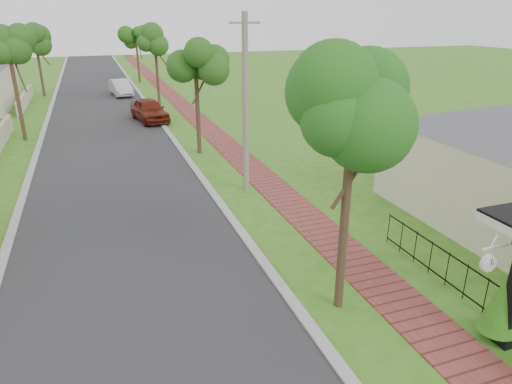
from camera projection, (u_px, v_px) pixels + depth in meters
ground at (302, 360)px, 9.74m from camera, size 160.00×160.00×0.00m
road at (108, 142)px, 26.32m from camera, size 7.00×120.00×0.02m
kerb_right at (171, 136)px, 27.46m from camera, size 0.30×120.00×0.10m
kerb_left at (39, 147)px, 25.17m from camera, size 0.30×120.00×0.10m
sidewalk at (213, 133)px, 28.28m from camera, size 1.50×120.00×0.03m
picket_fence at (486, 295)px, 11.08m from camera, size 0.03×8.02×1.00m
street_trees at (96, 51)px, 30.69m from camera, size 10.70×37.65×5.89m
parked_car_red at (149, 110)px, 31.02m from camera, size 2.48×4.66×1.51m
parked_car_white at (121, 88)px, 40.74m from camera, size 1.97×4.34×1.38m
near_tree at (352, 119)px, 9.84m from camera, size 2.34×2.34×6.00m
utility_pole at (245, 105)px, 17.86m from camera, size 1.20×0.24×6.98m
station_clock at (489, 262)px, 9.77m from camera, size 0.71×0.13×0.60m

